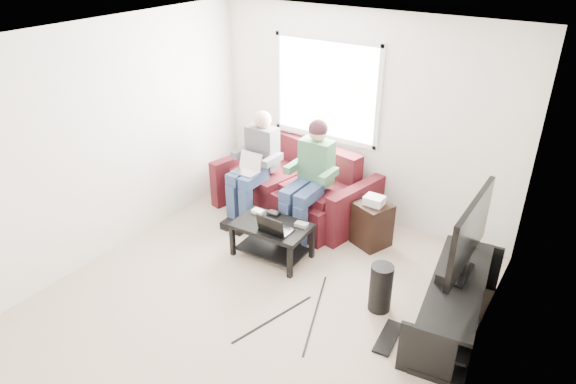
{
  "coord_description": "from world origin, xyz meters",
  "views": [
    {
      "loc": [
        2.55,
        -3.24,
        3.41
      ],
      "look_at": [
        0.01,
        0.6,
        1.01
      ],
      "focal_mm": 32.0,
      "sensor_mm": 36.0,
      "label": 1
    }
  ],
  "objects": [
    {
      "name": "floor",
      "position": [
        0.0,
        0.0,
        0.0
      ],
      "size": [
        4.5,
        4.5,
        0.0
      ],
      "primitive_type": "plane",
      "color": "#B8A38F",
      "rests_on": "ground"
    },
    {
      "name": "ceiling",
      "position": [
        0.0,
        0.0,
        2.6
      ],
      "size": [
        4.5,
        4.5,
        0.0
      ],
      "primitive_type": "plane",
      "rotation": [
        3.14,
        0.0,
        0.0
      ],
      "color": "white",
      "rests_on": "wall_back"
    },
    {
      "name": "wall_back",
      "position": [
        0.0,
        2.25,
        1.3
      ],
      "size": [
        4.5,
        0.0,
        4.5
      ],
      "primitive_type": "plane",
      "rotation": [
        1.57,
        0.0,
        0.0
      ],
      "color": "silver",
      "rests_on": "floor"
    },
    {
      "name": "wall_front",
      "position": [
        0.0,
        -2.25,
        1.3
      ],
      "size": [
        4.5,
        0.0,
        4.5
      ],
      "primitive_type": "plane",
      "rotation": [
        -1.57,
        0.0,
        0.0
      ],
      "color": "silver",
      "rests_on": "floor"
    },
    {
      "name": "wall_left",
      "position": [
        -2.0,
        0.0,
        1.3
      ],
      "size": [
        0.0,
        4.5,
        4.5
      ],
      "primitive_type": "plane",
      "rotation": [
        1.57,
        0.0,
        1.57
      ],
      "color": "silver",
      "rests_on": "floor"
    },
    {
      "name": "wall_right",
      "position": [
        2.0,
        0.0,
        1.3
      ],
      "size": [
        0.0,
        4.5,
        4.5
      ],
      "primitive_type": "plane",
      "rotation": [
        1.57,
        0.0,
        -1.57
      ],
      "color": "silver",
      "rests_on": "floor"
    },
    {
      "name": "window",
      "position": [
        -0.5,
        2.23,
        1.6
      ],
      "size": [
        1.48,
        0.04,
        1.28
      ],
      "color": "white",
      "rests_on": "wall_back"
    },
    {
      "name": "sofa",
      "position": [
        -0.66,
        1.82,
        0.33
      ],
      "size": [
        2.12,
        1.24,
        0.91
      ],
      "color": "#4F1316",
      "rests_on": "floor"
    },
    {
      "name": "person_left",
      "position": [
        -1.06,
        1.47,
        0.76
      ],
      "size": [
        0.4,
        0.7,
        1.38
      ],
      "color": "#31486E",
      "rests_on": "sofa"
    },
    {
      "name": "person_right",
      "position": [
        -0.26,
        1.49,
        0.82
      ],
      "size": [
        0.4,
        0.71,
        1.42
      ],
      "color": "#31486E",
      "rests_on": "sofa"
    },
    {
      "name": "laptop_silver",
      "position": [
        -1.06,
        1.29,
        0.75
      ],
      "size": [
        0.35,
        0.26,
        0.24
      ],
      "primitive_type": null,
      "rotation": [
        0.0,
        0.0,
        -0.14
      ],
      "color": "silver",
      "rests_on": "person_left"
    },
    {
      "name": "coffee_table",
      "position": [
        -0.33,
        0.79,
        0.31
      ],
      "size": [
        0.87,
        0.56,
        0.43
      ],
      "color": "black",
      "rests_on": "floor"
    },
    {
      "name": "laptop_black",
      "position": [
        -0.21,
        0.71,
        0.55
      ],
      "size": [
        0.36,
        0.27,
        0.24
      ],
      "primitive_type": null,
      "rotation": [
        0.0,
        0.0,
        -0.09
      ],
      "color": "black",
      "rests_on": "coffee_table"
    },
    {
      "name": "controller_a",
      "position": [
        -0.61,
        0.91,
        0.45
      ],
      "size": [
        0.14,
        0.1,
        0.04
      ],
      "primitive_type": "cube",
      "rotation": [
        0.0,
        0.0,
        -0.04
      ],
      "color": "silver",
      "rests_on": "coffee_table"
    },
    {
      "name": "controller_b",
      "position": [
        -0.43,
        0.97,
        0.45
      ],
      "size": [
        0.14,
        0.09,
        0.04
      ],
      "primitive_type": "cube",
      "rotation": [
        0.0,
        0.0,
        0.01
      ],
      "color": "black",
      "rests_on": "coffee_table"
    },
    {
      "name": "controller_c",
      "position": [
        -0.03,
        0.94,
        0.45
      ],
      "size": [
        0.15,
        0.1,
        0.04
      ],
      "primitive_type": "cube",
      "rotation": [
        0.0,
        0.0,
        0.09
      ],
      "color": "gray",
      "rests_on": "coffee_table"
    },
    {
      "name": "tv_stand",
      "position": [
        1.77,
        0.77,
        0.23
      ],
      "size": [
        0.68,
        1.62,
        0.52
      ],
      "color": "black",
      "rests_on": "floor"
    },
    {
      "name": "tv",
      "position": [
        1.77,
        0.87,
        0.98
      ],
      "size": [
        0.12,
        1.1,
        0.81
      ],
      "color": "black",
      "rests_on": "tv_stand"
    },
    {
      "name": "soundbar",
      "position": [
        1.65,
        0.87,
        0.57
      ],
      "size": [
        0.12,
        0.5,
        0.1
      ],
      "primitive_type": "cube",
      "color": "black",
      "rests_on": "tv_stand"
    },
    {
      "name": "drink_cup",
      "position": [
        1.72,
        1.4,
        0.58
      ],
      "size": [
        0.08,
        0.08,
        0.12
      ],
      "primitive_type": "cylinder",
      "color": "#966140",
      "rests_on": "tv_stand"
    },
    {
      "name": "console_white",
      "position": [
        1.77,
        0.37,
        0.3
      ],
      "size": [
        0.3,
        0.22,
        0.06
      ],
      "primitive_type": "cube",
      "color": "silver",
      "rests_on": "tv_stand"
    },
    {
      "name": "console_grey",
      "position": [
        1.77,
        1.07,
        0.31
      ],
      "size": [
        0.34,
        0.26,
        0.08
      ],
      "primitive_type": "cube",
      "color": "gray",
      "rests_on": "tv_stand"
    },
    {
      "name": "console_black",
      "position": [
        1.77,
        0.72,
        0.31
      ],
      "size": [
        0.38,
        0.3,
        0.07
      ],
      "primitive_type": "cube",
      "color": "black",
      "rests_on": "tv_stand"
    },
    {
      "name": "subwoofer",
      "position": [
        1.09,
        0.62,
        0.25
      ],
      "size": [
        0.22,
        0.22,
        0.51
      ],
      "primitive_type": "cylinder",
      "color": "black",
      "rests_on": "floor"
    },
    {
      "name": "keyboard_floor",
      "position": [
        1.34,
        0.27,
        0.01
      ],
      "size": [
        0.2,
        0.48,
        0.03
      ],
      "primitive_type": "cube",
      "rotation": [
        0.0,
        0.0,
        0.09
      ],
      "color": "black",
      "rests_on": "floor"
    },
    {
      "name": "end_table",
      "position": [
        0.51,
        1.65,
        0.29
      ],
      "size": [
        0.37,
        0.37,
        0.64
      ],
      "color": "black",
      "rests_on": "floor"
    }
  ]
}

